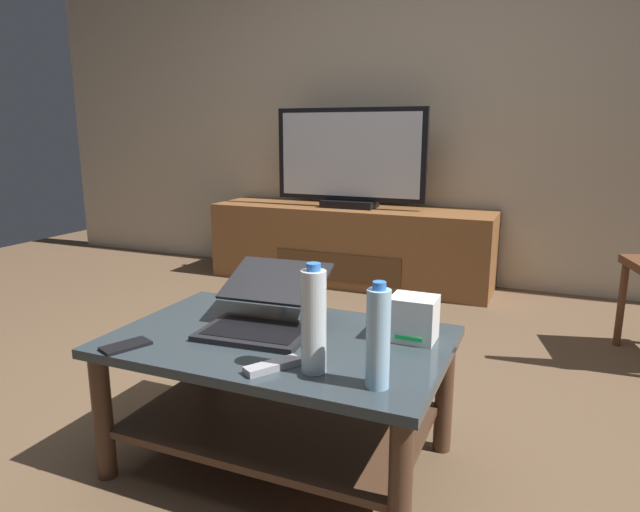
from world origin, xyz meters
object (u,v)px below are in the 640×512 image
Objects in this scene: laptop at (265,310)px; router_box at (414,318)px; coffee_table at (280,377)px; water_bottle_near at (314,321)px; water_bottle_far at (378,338)px; tv_remote at (273,366)px; media_cabinet at (350,245)px; cell_phone at (126,346)px; television at (350,160)px.

router_box is at bearing 10.42° from laptop.
coffee_table is 0.39m from water_bottle_near.
water_bottle_far is (0.47, -0.27, 0.07)m from laptop.
coffee_table is 3.48× the size of water_bottle_near.
tv_remote is (-0.29, -0.01, -0.12)m from water_bottle_far.
cell_phone is (0.19, -2.47, 0.17)m from media_cabinet.
water_bottle_far is 1.96× the size of cell_phone.
tv_remote is at bearing -177.88° from water_bottle_far.
coffee_table is at bearing -35.14° from laptop.
water_bottle_near is at bearing -43.22° from coffee_table.
router_box is 0.46× the size of water_bottle_near.
water_bottle_near is (-0.19, -0.33, 0.07)m from router_box.
water_bottle_near is (0.28, -0.25, 0.08)m from laptop.
water_bottle_near reaches higher than water_bottle_far.
cell_phone is at bearing -133.73° from laptop.
media_cabinet reaches higher than cell_phone.
water_bottle_near is at bearing 29.40° from cell_phone.
cell_phone is at bearing -85.63° from television.
laptop reaches higher than router_box.
water_bottle_near reaches higher than tv_remote.
laptop is 2.70× the size of tv_remote.
television reaches higher than laptop.
media_cabinet is 2.48m from cell_phone.
water_bottle_near reaches higher than cell_phone.
television reaches higher than cell_phone.
water_bottle_near is at bearing -41.06° from laptop.
television is 2.29m from router_box.
television is at bearing 111.67° from water_bottle_far.
water_bottle_near is at bearing -72.21° from media_cabinet.
laptop is 0.44m from cell_phone.
laptop is (0.49, -2.13, -0.37)m from television.
laptop is at bearing -77.26° from media_cabinet.
router_box is at bearing 60.43° from water_bottle_near.
media_cabinet is at bearing 107.79° from water_bottle_near.
router_box is (0.96, -2.04, -0.36)m from television.
cell_phone is (-0.30, -0.31, -0.06)m from laptop.
coffee_table is 0.51m from water_bottle_far.
water_bottle_near reaches higher than laptop.
media_cabinet is at bearing 117.19° from cell_phone.
router_box is 0.87× the size of tv_remote.
coffee_table is 0.22m from laptop.
laptop is at bearing 144.86° from coffee_table.
router_box is at bearing 50.26° from cell_phone.
water_bottle_far reaches higher than router_box.
television is 2.52m from water_bottle_near.
television is at bearing 104.57° from coffee_table.
media_cabinet is 14.41× the size of router_box.
laptop is at bearing -169.58° from router_box.
water_bottle_near reaches higher than router_box.
cell_phone is 0.88× the size of tv_remote.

